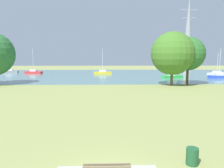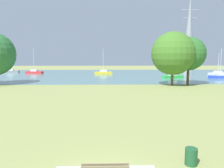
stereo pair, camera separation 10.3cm
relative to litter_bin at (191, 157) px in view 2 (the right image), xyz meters
name	(u,v)px [view 2 (the right image)]	position (x,y,z in m)	size (l,w,h in m)	color
ground_plane	(107,92)	(-3.96, 20.21, -0.40)	(160.00, 160.00, 0.00)	#8C9351
litter_bin	(191,157)	(0.00, 0.00, 0.00)	(0.56, 0.56, 0.80)	#1E512D
water_surface	(107,75)	(-3.96, 48.21, -0.39)	(140.00, 40.00, 0.02)	slate
sailboat_brown	(173,70)	(17.03, 58.49, 0.06)	(4.82, 1.56, 6.86)	brown
sailboat_green	(173,76)	(10.98, 39.23, 0.06)	(5.03, 2.74, 6.45)	green
sailboat_white	(218,73)	(24.97, 46.36, 0.05)	(4.96, 2.16, 5.68)	white
sailboat_red	(34,72)	(-24.53, 52.56, 0.07)	(4.98, 2.29, 7.23)	red
sailboat_yellow	(103,72)	(-4.94, 50.04, 0.06)	(4.93, 2.01, 6.81)	yellow
sailboat_gray	(11,71)	(-32.69, 55.93, 0.06)	(4.91, 1.89, 6.46)	gray
sailboat_blue	(220,76)	(21.44, 38.56, 0.06)	(4.91, 1.91, 6.59)	blue
tree_east_near	(173,53)	(7.13, 26.92, 5.00)	(7.25, 7.25, 9.03)	brown
tree_west_near	(189,54)	(10.22, 28.01, 4.95)	(5.73, 5.73, 8.22)	brown
electricity_pylon	(189,32)	(27.75, 75.40, 13.58)	(6.40, 4.40, 27.93)	gray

